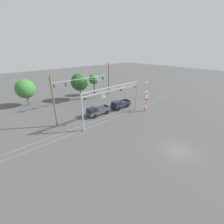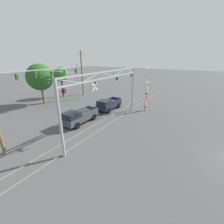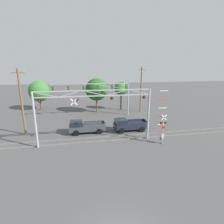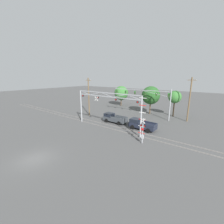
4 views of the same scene
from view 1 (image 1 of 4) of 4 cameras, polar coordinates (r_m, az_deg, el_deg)
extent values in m
plane|color=#4C4C4C|center=(24.26, 23.69, -13.18)|extent=(200.00, 200.00, 0.00)
cube|color=gray|center=(31.27, 0.09, -2.46)|extent=(80.00, 0.08, 0.10)
cube|color=gray|center=(32.25, -1.62, -1.63)|extent=(80.00, 0.08, 0.10)
cylinder|color=#9EA0A5|center=(25.83, -11.28, -0.37)|extent=(0.26, 0.26, 6.93)
cylinder|color=#9EA0A5|center=(34.71, 9.22, 5.95)|extent=(0.26, 0.26, 6.93)
cube|color=#9EA0A5|center=(28.94, 0.48, 8.36)|extent=(14.50, 0.14, 0.14)
cube|color=#9EA0A5|center=(28.77, 0.48, 9.67)|extent=(14.50, 0.14, 0.14)
cube|color=#9EA0A5|center=(25.49, -9.08, 6.80)|extent=(2.87, 0.08, 0.76)
cube|color=#9EA0A5|center=(27.07, -4.01, 8.00)|extent=(2.87, 0.08, 0.76)
cube|color=#9EA0A5|center=(28.85, 0.48, 9.02)|extent=(2.87, 0.08, 0.76)
cube|color=#9EA0A5|center=(30.79, 4.46, 9.86)|extent=(2.87, 0.08, 0.76)
cube|color=#9EA0A5|center=(32.86, 7.96, 10.57)|extent=(2.87, 0.08, 0.76)
cylinder|color=black|center=(25.35, -10.29, 4.96)|extent=(0.38, 0.10, 0.38)
sphere|color=red|center=(25.29, -10.20, 4.92)|extent=(0.18, 0.18, 0.18)
cylinder|color=#9EA0A5|center=(25.27, -10.33, 5.47)|extent=(0.04, 0.04, 0.10)
cylinder|color=black|center=(27.69, -2.80, 6.87)|extent=(0.38, 0.10, 0.38)
sphere|color=red|center=(27.64, -2.71, 6.84)|extent=(0.18, 0.18, 0.18)
cylinder|color=#9EA0A5|center=(27.63, -2.81, 7.35)|extent=(0.04, 0.04, 0.10)
cylinder|color=black|center=(30.46, 3.47, 8.38)|extent=(0.38, 0.10, 0.38)
sphere|color=red|center=(30.41, 3.56, 8.36)|extent=(0.18, 0.18, 0.18)
cylinder|color=#9EA0A5|center=(30.40, 3.48, 8.82)|extent=(0.04, 0.04, 0.10)
cylinder|color=black|center=(33.54, 8.68, 9.55)|extent=(0.38, 0.10, 0.38)
sphere|color=red|center=(33.50, 8.77, 9.53)|extent=(0.18, 0.18, 0.18)
cylinder|color=#9EA0A5|center=(33.49, 8.70, 9.95)|extent=(0.04, 0.04, 0.10)
cube|color=white|center=(27.48, -3.24, 6.17)|extent=(0.88, 0.03, 0.88)
cube|color=white|center=(27.48, -3.24, 6.17)|extent=(0.88, 0.03, 0.88)
cylinder|color=black|center=(27.46, -3.21, 6.15)|extent=(0.04, 0.04, 0.02)
cylinder|color=#9EA0A5|center=(35.10, 12.72, 3.25)|extent=(0.16, 0.16, 3.89)
cylinder|color=#59595B|center=(35.77, 12.45, 0.39)|extent=(0.35, 0.35, 0.10)
cube|color=white|center=(34.54, 13.10, 5.69)|extent=(0.78, 0.03, 0.78)
cube|color=white|center=(34.54, 13.10, 5.69)|extent=(0.78, 0.03, 0.78)
cylinder|color=black|center=(34.53, 13.13, 5.68)|extent=(0.04, 0.04, 0.02)
cylinder|color=black|center=(34.61, 12.56, 4.46)|extent=(0.32, 0.09, 0.32)
sphere|color=red|center=(34.57, 12.64, 4.44)|extent=(0.16, 0.16, 0.16)
cylinder|color=black|center=(35.04, 13.11, 4.65)|extent=(0.32, 0.09, 0.32)
sphere|color=red|center=(35.01, 13.19, 4.63)|extent=(0.16, 0.16, 0.16)
cube|color=#9EA0A5|center=(34.83, 12.84, 4.56)|extent=(0.64, 0.06, 0.06)
cube|color=red|center=(34.95, 12.89, 3.66)|extent=(0.44, 0.02, 0.32)
cube|color=#B2B2B7|center=(35.41, 12.59, 1.89)|extent=(0.36, 0.28, 0.56)
cylinder|color=red|center=(35.08, 12.49, 2.61)|extent=(1.05, 0.09, 0.10)
cylinder|color=white|center=(34.73, 12.63, 4.23)|extent=(1.05, 0.09, 0.10)
cylinder|color=red|center=(34.40, 12.77, 5.88)|extent=(1.05, 0.09, 0.10)
cylinder|color=white|center=(34.11, 12.92, 7.57)|extent=(1.05, 0.09, 0.10)
cylinder|color=red|center=(33.84, 13.07, 9.28)|extent=(1.05, 0.09, 0.10)
cylinder|color=white|center=(33.60, 13.22, 11.01)|extent=(1.05, 0.09, 0.10)
cube|color=#3F3F42|center=(35.40, 12.37, 1.29)|extent=(0.24, 0.12, 0.36)
cylinder|color=#9EA0A5|center=(43.74, -2.93, 9.93)|extent=(0.24, 0.24, 7.11)
cube|color=#9EA0A5|center=(38.97, -11.74, 12.28)|extent=(14.93, 0.14, 0.14)
cube|color=#9EA0A5|center=(41.06, -7.12, 12.26)|extent=(7.48, 0.08, 1.28)
cylinder|color=#9EA0A5|center=(36.05, -21.35, 10.08)|extent=(0.04, 0.04, 0.30)
cube|color=#28471E|center=(36.17, -21.22, 9.21)|extent=(0.30, 0.26, 0.84)
sphere|color=green|center=(35.96, -21.18, 9.61)|extent=(0.18, 0.18, 0.18)
cylinder|color=#9EA0A5|center=(37.10, -17.33, 10.94)|extent=(0.04, 0.04, 0.30)
cube|color=#28471E|center=(37.22, -17.23, 10.09)|extent=(0.30, 0.26, 0.84)
sphere|color=green|center=(37.01, -17.17, 10.49)|extent=(0.18, 0.18, 0.18)
cylinder|color=#9EA0A5|center=(38.32, -13.53, 11.71)|extent=(0.04, 0.04, 0.30)
cube|color=#28471E|center=(38.43, -13.46, 10.89)|extent=(0.30, 0.26, 0.84)
sphere|color=green|center=(38.23, -13.37, 11.27)|extent=(0.18, 0.18, 0.18)
cylinder|color=#9EA0A5|center=(39.70, -9.97, 12.39)|extent=(0.04, 0.04, 0.30)
cube|color=#28471E|center=(39.81, -9.91, 11.58)|extent=(0.30, 0.26, 0.84)
sphere|color=green|center=(39.62, -9.81, 11.96)|extent=(0.18, 0.18, 0.18)
cylinder|color=#9EA0A5|center=(41.23, -6.63, 12.97)|extent=(0.04, 0.04, 0.30)
cube|color=#28471E|center=(41.33, -6.60, 12.20)|extent=(0.30, 0.26, 0.84)
sphere|color=green|center=(41.14, -6.48, 12.56)|extent=(0.18, 0.18, 0.18)
cylinder|color=#9EA0A5|center=(42.88, -3.54, 13.47)|extent=(0.04, 0.04, 0.30)
cube|color=#28471E|center=(42.98, -3.52, 12.73)|extent=(0.30, 0.26, 0.84)
sphere|color=green|center=(42.80, -3.38, 13.08)|extent=(0.18, 0.18, 0.18)
cube|color=#3D4247|center=(33.02, -5.18, 0.33)|extent=(5.33, 1.94, 0.79)
cube|color=black|center=(31.88, -7.51, 0.82)|extent=(1.83, 1.78, 0.71)
cube|color=#3D4247|center=(32.70, -2.81, 1.22)|extent=(3.10, 0.08, 0.32)
cube|color=#3D4247|center=(34.06, -4.79, 2.09)|extent=(3.10, 0.08, 0.32)
cube|color=#3D4247|center=(34.32, -1.73, 2.32)|extent=(0.10, 1.86, 0.32)
cylinder|color=black|center=(31.57, -6.46, -1.63)|extent=(0.83, 0.24, 0.83)
cylinder|color=black|center=(33.05, -8.46, -0.55)|extent=(0.83, 0.24, 0.83)
cylinder|color=black|center=(33.40, -1.88, -0.04)|extent=(0.83, 0.24, 0.83)
cylinder|color=black|center=(34.81, -3.96, 0.91)|extent=(0.83, 0.24, 0.83)
cube|color=#1E2333|center=(36.82, 3.35, 2.86)|extent=(5.09, 1.94, 0.79)
cube|color=black|center=(35.56, 1.65, 3.42)|extent=(1.75, 1.78, 0.71)
cube|color=#1E2333|center=(36.70, 5.48, 3.64)|extent=(2.94, 0.08, 0.32)
cube|color=#1E2333|center=(37.91, 3.42, 4.35)|extent=(2.94, 0.08, 0.32)
cube|color=#1E2333|center=(38.36, 6.01, 4.50)|extent=(0.10, 1.86, 0.32)
cylinder|color=black|center=(35.28, 2.65, 1.25)|extent=(0.83, 0.24, 0.83)
cylinder|color=black|center=(36.60, 0.50, 2.11)|extent=(0.83, 0.24, 0.83)
cylinder|color=black|center=(37.42, 6.11, 2.46)|extent=(0.83, 0.24, 0.83)
cylinder|color=black|center=(38.67, 3.96, 3.24)|extent=(0.83, 0.24, 0.83)
cylinder|color=brown|center=(28.54, -21.29, 3.47)|extent=(0.28, 0.28, 9.45)
cube|color=brown|center=(27.54, -22.55, 11.56)|extent=(1.80, 0.12, 0.12)
cylinder|color=silver|center=(27.26, -24.21, 11.41)|extent=(0.08, 0.08, 0.12)
cylinder|color=silver|center=(27.80, -20.99, 12.10)|extent=(0.08, 0.08, 0.12)
cylinder|color=brown|center=(47.11, -1.28, 12.49)|extent=(0.28, 0.28, 9.63)
cube|color=brown|center=(46.51, -1.33, 17.60)|extent=(1.80, 0.12, 0.12)
cylinder|color=silver|center=(45.97, -2.14, 17.64)|extent=(0.08, 0.08, 0.12)
cylinder|color=silver|center=(47.04, -0.53, 17.79)|extent=(0.08, 0.08, 0.12)
cylinder|color=brown|center=(43.64, -11.93, 6.85)|extent=(0.32, 0.32, 3.32)
sphere|color=#265623|center=(42.85, -12.29, 11.09)|extent=(4.70, 4.70, 4.70)
cylinder|color=brown|center=(43.88, -29.37, 3.94)|extent=(0.32, 0.32, 2.64)
sphere|color=#387533|center=(43.14, -30.13, 7.62)|extent=(4.66, 4.66, 4.66)
cylinder|color=brown|center=(47.51, -6.79, 8.83)|extent=(0.32, 0.32, 3.81)
sphere|color=#387533|center=(46.87, -6.96, 12.36)|extent=(3.07, 3.07, 3.07)
camera|label=2|loc=(12.95, -18.13, -1.62)|focal=24.00mm
camera|label=3|loc=(17.44, 47.92, 2.21)|focal=28.00mm
camera|label=4|loc=(36.48, 49.40, 9.44)|focal=24.00mm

